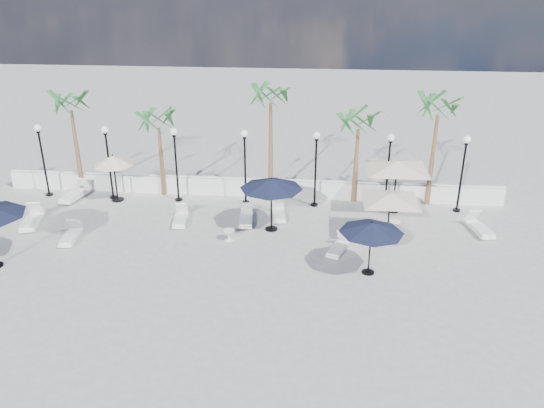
# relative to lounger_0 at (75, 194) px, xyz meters

# --- Properties ---
(ground) EXTENTS (100.00, 100.00, 0.00)m
(ground) POSITION_rel_lounger_0_xyz_m (8.90, -6.22, -0.27)
(ground) COLOR gray
(ground) RESTS_ON ground
(balustrade) EXTENTS (26.00, 0.30, 1.01)m
(balustrade) POSITION_rel_lounger_0_xyz_m (8.90, 1.28, 0.20)
(balustrade) COLOR silver
(balustrade) RESTS_ON ground
(lamppost_0) EXTENTS (0.36, 0.36, 3.84)m
(lamppost_0) POSITION_rel_lounger_0_xyz_m (-1.60, 0.28, 2.22)
(lamppost_0) COLOR black
(lamppost_0) RESTS_ON ground
(lamppost_1) EXTENTS (0.36, 0.36, 3.84)m
(lamppost_1) POSITION_rel_lounger_0_xyz_m (1.90, 0.28, 2.22)
(lamppost_1) COLOR black
(lamppost_1) RESTS_ON ground
(lamppost_2) EXTENTS (0.36, 0.36, 3.84)m
(lamppost_2) POSITION_rel_lounger_0_xyz_m (5.40, 0.28, 2.22)
(lamppost_2) COLOR black
(lamppost_2) RESTS_ON ground
(lamppost_3) EXTENTS (0.36, 0.36, 3.84)m
(lamppost_3) POSITION_rel_lounger_0_xyz_m (8.90, 0.28, 2.22)
(lamppost_3) COLOR black
(lamppost_3) RESTS_ON ground
(lamppost_4) EXTENTS (0.36, 0.36, 3.84)m
(lamppost_4) POSITION_rel_lounger_0_xyz_m (12.40, 0.28, 2.22)
(lamppost_4) COLOR black
(lamppost_4) RESTS_ON ground
(lamppost_5) EXTENTS (0.36, 0.36, 3.84)m
(lamppost_5) POSITION_rel_lounger_0_xyz_m (15.90, 0.28, 2.22)
(lamppost_5) COLOR black
(lamppost_5) RESTS_ON ground
(lamppost_6) EXTENTS (0.36, 0.36, 3.84)m
(lamppost_6) POSITION_rel_lounger_0_xyz_m (19.40, 0.28, 2.22)
(lamppost_6) COLOR black
(lamppost_6) RESTS_ON ground
(palm_0) EXTENTS (2.60, 2.60, 5.50)m
(palm_0) POSITION_rel_lounger_0_xyz_m (-0.10, 1.08, 4.27)
(palm_0) COLOR brown
(palm_0) RESTS_ON ground
(palm_1) EXTENTS (2.60, 2.60, 4.70)m
(palm_1) POSITION_rel_lounger_0_xyz_m (4.40, 1.08, 3.49)
(palm_1) COLOR brown
(palm_1) RESTS_ON ground
(palm_2) EXTENTS (2.60, 2.60, 6.10)m
(palm_2) POSITION_rel_lounger_0_xyz_m (10.10, 1.08, 4.85)
(palm_2) COLOR brown
(palm_2) RESTS_ON ground
(palm_3) EXTENTS (2.60, 2.60, 4.90)m
(palm_3) POSITION_rel_lounger_0_xyz_m (14.40, 1.08, 3.68)
(palm_3) COLOR brown
(palm_3) RESTS_ON ground
(palm_4) EXTENTS (2.60, 2.60, 5.70)m
(palm_4) POSITION_rel_lounger_0_xyz_m (18.10, 1.08, 4.46)
(palm_4) COLOR brown
(palm_4) RESTS_ON ground
(lounger_0) EXTENTS (0.95, 2.21, 0.80)m
(lounger_0) POSITION_rel_lounger_0_xyz_m (0.00, 0.00, 0.00)
(lounger_0) COLOR silver
(lounger_0) RESTS_ON ground
(lounger_1) EXTENTS (0.85, 1.87, 0.68)m
(lounger_1) POSITION_rel_lounger_0_xyz_m (6.18, -2.35, -0.04)
(lounger_1) COLOR silver
(lounger_1) RESTS_ON ground
(lounger_2) EXTENTS (1.19, 2.20, 0.79)m
(lounger_2) POSITION_rel_lounger_0_xyz_m (-0.60, -3.31, -0.00)
(lounger_2) COLOR silver
(lounger_2) RESTS_ON ground
(lounger_3) EXTENTS (0.86, 1.87, 0.67)m
(lounger_3) POSITION_rel_lounger_0_xyz_m (1.86, -4.61, -0.04)
(lounger_3) COLOR silver
(lounger_3) RESTS_ON ground
(lounger_4) EXTENTS (0.78, 1.88, 0.68)m
(lounger_4) POSITION_rel_lounger_0_xyz_m (9.26, -2.04, -0.04)
(lounger_4) COLOR silver
(lounger_4) RESTS_ON ground
(lounger_5) EXTENTS (1.07, 1.78, 0.64)m
(lounger_5) POSITION_rel_lounger_0_xyz_m (13.53, -4.52, -0.06)
(lounger_5) COLOR silver
(lounger_5) RESTS_ON ground
(lounger_6) EXTENTS (0.79, 1.82, 0.66)m
(lounger_6) POSITION_rel_lounger_0_xyz_m (10.75, -1.33, -0.05)
(lounger_6) COLOR silver
(lounger_6) RESTS_ON ground
(lounger_7) EXTENTS (0.99, 2.03, 0.73)m
(lounger_7) POSITION_rel_lounger_0_xyz_m (19.89, -2.02, -0.02)
(lounger_7) COLOR silver
(lounger_7) RESTS_ON ground
(side_table_1) EXTENTS (0.51, 0.51, 0.49)m
(side_table_1) POSITION_rel_lounger_0_xyz_m (8.77, -3.94, 0.03)
(side_table_1) COLOR silver
(side_table_1) RESTS_ON ground
(side_table_2) EXTENTS (0.48, 0.48, 0.46)m
(side_table_2) POSITION_rel_lounger_0_xyz_m (16.11, -2.24, 0.01)
(side_table_2) COLOR silver
(side_table_2) RESTS_ON ground
(parasol_navy_mid) EXTENTS (2.83, 2.83, 2.54)m
(parasol_navy_mid) POSITION_rel_lounger_0_xyz_m (10.51, -2.68, 1.96)
(parasol_navy_mid) COLOR black
(parasol_navy_mid) RESTS_ON ground
(parasol_navy_right) EXTENTS (2.48, 2.48, 2.22)m
(parasol_navy_right) POSITION_rel_lounger_0_xyz_m (14.65, -6.16, 1.68)
(parasol_navy_right) COLOR black
(parasol_navy_right) RESTS_ON ground
(parasol_cream_sq_a) EXTENTS (5.67, 5.67, 2.78)m
(parasol_cream_sq_a) POSITION_rel_lounger_0_xyz_m (16.27, -0.02, 2.31)
(parasol_cream_sq_a) COLOR black
(parasol_cream_sq_a) RESTS_ON ground
(parasol_cream_sq_b) EXTENTS (4.67, 4.67, 2.34)m
(parasol_cream_sq_b) POSITION_rel_lounger_0_xyz_m (15.67, -3.13, 1.89)
(parasol_cream_sq_b) COLOR black
(parasol_cream_sq_b) RESTS_ON ground
(parasol_cream_small) EXTENTS (2.03, 2.03, 2.49)m
(parasol_cream_small) POSITION_rel_lounger_0_xyz_m (2.26, -0.02, 1.86)
(parasol_cream_small) COLOR black
(parasol_cream_small) RESTS_ON ground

